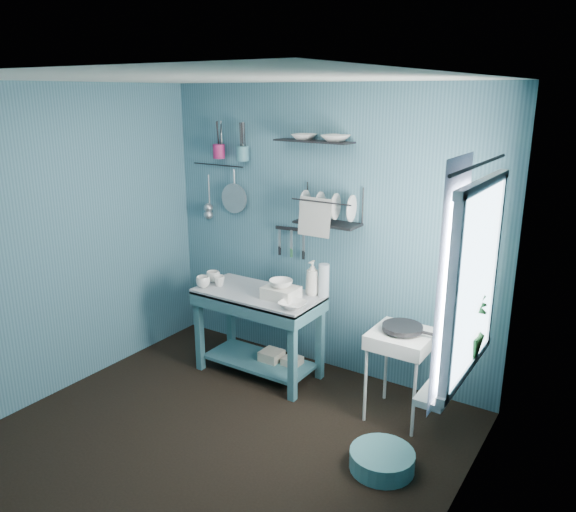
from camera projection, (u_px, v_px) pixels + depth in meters
The scene contains 35 objects.
floor at pixel (218, 443), 4.03m from camera, with size 3.20×3.20×0.00m, color black.
ceiling at pixel (203, 78), 3.32m from camera, with size 3.20×3.20×0.00m, color silver.
wall_back at pixel (324, 232), 4.88m from camera, with size 3.20×3.20×0.00m, color #396475.
wall_left at pixel (59, 243), 4.51m from camera, with size 3.00×3.00×0.00m, color #396475.
wall_right at pixel (453, 333), 2.84m from camera, with size 3.00×3.00×0.00m, color #396475.
work_counter at pixel (259, 333), 4.92m from camera, with size 1.09×0.54×0.77m, color #33616B.
mug_left at pixel (203, 282), 4.92m from camera, with size 0.12×0.12×0.10m, color white.
mug_mid at pixel (219, 281), 4.95m from camera, with size 0.10×0.10×0.09m, color white.
mug_right at pixel (213, 277), 5.06m from camera, with size 0.12×0.12×0.10m, color white.
wash_tub at pixel (281, 293), 4.65m from camera, with size 0.28×0.22×0.10m, color silver.
tub_bowl at pixel (281, 284), 4.63m from camera, with size 0.20×0.20×0.06m, color white.
soap_bottle at pixel (312, 278), 4.71m from camera, with size 0.12×0.12×0.30m, color silver.
water_bottle at pixel (324, 280), 4.68m from camera, with size 0.09×0.09×0.28m, color silver.
counter_bowl at pixel (293, 305), 4.45m from camera, with size 0.22×0.22×0.05m, color white.
hotplate_stand at pixel (399, 375), 4.26m from camera, with size 0.44×0.44×0.71m, color silver.
frying_pan at pixel (402, 327), 4.15m from camera, with size 0.30×0.30×0.04m, color black.
knife_strip at pixel (292, 229), 5.02m from camera, with size 0.32×0.02×0.03m, color black.
dish_rack at pixel (328, 206), 4.64m from camera, with size 0.55×0.24×0.32m, color black.
upper_shelf at pixel (313, 141), 4.61m from camera, with size 0.70×0.18×0.01m, color black.
shelf_bowl_left at pixel (304, 140), 4.65m from camera, with size 0.20×0.20×0.05m, color white.
shelf_bowl_right at pixel (336, 136), 4.49m from camera, with size 0.22×0.22×0.05m, color white.
utensil_cup_magenta at pixel (219, 151), 5.20m from camera, with size 0.11×0.11×0.13m, color #A11D57.
utensil_cup_teal at pixel (242, 154), 5.06m from camera, with size 0.11×0.11×0.13m, color teal.
colander at pixel (234, 198), 5.28m from camera, with size 0.28×0.28×0.03m, color #A2A4AA.
ladle_outer at pixel (209, 190), 5.43m from camera, with size 0.01×0.01×0.30m, color #A2A4AA.
ladle_inner at pixel (209, 197), 5.46m from camera, with size 0.01×0.01×0.30m, color #A2A4AA.
hook_rail at pixel (218, 165), 5.31m from camera, with size 0.01×0.01×0.60m, color black.
window_glass at pixel (477, 281), 3.16m from camera, with size 1.10×1.10×0.00m, color white.
windowsill at pixel (454, 371), 3.37m from camera, with size 0.16×0.95×0.04m, color silver.
curtain at pixel (450, 285), 2.94m from camera, with size 1.35×1.35×0.00m, color silver.
curtain_rod at pixel (480, 164), 3.00m from camera, with size 0.02×0.02×1.05m, color black.
potted_plant at pixel (464, 327), 3.41m from camera, with size 0.25×0.25×0.44m, color #255D27.
storage_tin_large at pixel (272, 362), 4.99m from camera, with size 0.18×0.18×0.22m, color tan.
storage_tin_small at pixel (292, 368), 4.91m from camera, with size 0.15×0.15×0.20m, color tan.
floor_basin at pixel (382, 460), 3.74m from camera, with size 0.43×0.43×0.13m, color teal.
Camera 1 is at (2.32, -2.64, 2.43)m, focal length 35.00 mm.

